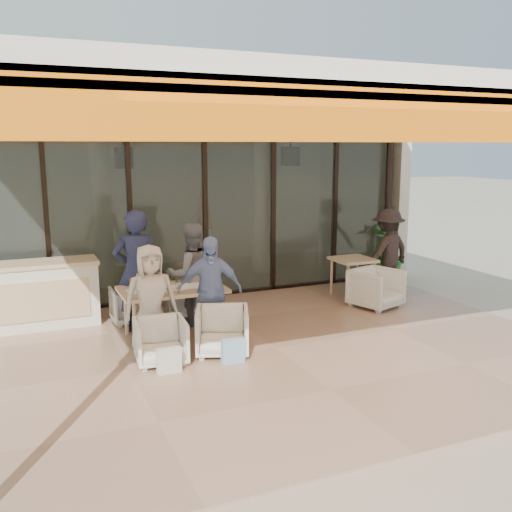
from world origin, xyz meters
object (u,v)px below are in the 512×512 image
(chair_far_right, at_px, (183,296))
(diner_navy, at_px, (136,272))
(dining_table, at_px, (172,292))
(side_chair, at_px, (376,287))
(diner_grey, at_px, (191,275))
(host_counter, at_px, (36,295))
(diner_periwinkle, at_px, (210,290))
(diner_cream, at_px, (151,299))
(potted_palm, at_px, (386,254))
(chair_far_left, at_px, (132,303))
(standing_woman, at_px, (387,252))
(chair_near_right, at_px, (222,329))
(chair_near_left, at_px, (161,339))
(side_table, at_px, (353,264))

(chair_far_right, height_order, diner_navy, diner_navy)
(dining_table, height_order, side_chair, dining_table)
(diner_navy, distance_m, diner_grey, 0.85)
(host_counter, distance_m, diner_periwinkle, 2.80)
(diner_navy, bearing_deg, diner_grey, -170.33)
(diner_cream, relative_size, potted_palm, 1.26)
(chair_far_right, height_order, diner_cream, diner_cream)
(diner_cream, distance_m, potted_palm, 5.75)
(host_counter, relative_size, potted_palm, 1.57)
(dining_table, height_order, chair_far_left, dining_table)
(chair_far_right, height_order, standing_woman, standing_woman)
(chair_near_right, bearing_deg, diner_grey, 110.48)
(chair_near_left, distance_m, standing_woman, 5.16)
(chair_far_left, relative_size, diner_periwinkle, 0.41)
(dining_table, height_order, chair_near_left, dining_table)
(chair_far_right, xyz_separation_m, chair_near_left, (-0.84, -1.90, -0.02))
(chair_far_right, relative_size, chair_near_left, 1.06)
(host_counter, height_order, side_table, host_counter)
(chair_near_right, height_order, diner_grey, diner_grey)
(diner_cream, relative_size, diner_periwinkle, 0.96)
(diner_navy, relative_size, side_chair, 2.44)
(diner_periwinkle, xyz_separation_m, side_chair, (3.21, 0.56, -0.39))
(diner_navy, bearing_deg, side_table, -164.52)
(side_chair, bearing_deg, diner_periwinkle, 171.00)
(host_counter, xyz_separation_m, chair_far_left, (1.39, -0.28, -0.21))
(host_counter, xyz_separation_m, standing_woman, (6.19, -0.37, 0.28))
(chair_near_left, relative_size, side_table, 0.88)
(chair_near_right, bearing_deg, dining_table, 134.49)
(chair_far_right, relative_size, chair_near_right, 0.97)
(diner_navy, xyz_separation_m, side_chair, (4.05, -0.34, -0.55))
(diner_grey, distance_m, diner_cream, 1.23)
(chair_near_right, xyz_separation_m, diner_cream, (-0.84, 0.50, 0.38))
(diner_cream, height_order, potted_palm, diner_cream)
(diner_cream, distance_m, side_table, 4.25)
(diner_cream, height_order, side_table, diner_cream)
(chair_near_left, relative_size, diner_grey, 0.40)
(diner_navy, xyz_separation_m, side_table, (4.05, 0.41, -0.29))
(diner_navy, xyz_separation_m, potted_palm, (5.35, 1.19, -0.34))
(diner_cream, xyz_separation_m, potted_palm, (5.35, 2.09, -0.15))
(dining_table, relative_size, standing_woman, 0.92)
(side_chair, height_order, potted_palm, potted_palm)
(chair_far_right, xyz_separation_m, diner_grey, (0.00, -0.50, 0.46))
(standing_woman, distance_m, potted_palm, 0.98)
(host_counter, height_order, chair_far_left, host_counter)
(chair_near_left, relative_size, potted_palm, 0.56)
(dining_table, bearing_deg, diner_cream, -132.26)
(chair_near_right, relative_size, side_table, 0.96)
(dining_table, xyz_separation_m, diner_grey, (0.43, 0.44, 0.12))
(host_counter, bearing_deg, diner_cream, -50.48)
(potted_palm, bearing_deg, chair_far_right, -171.33)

